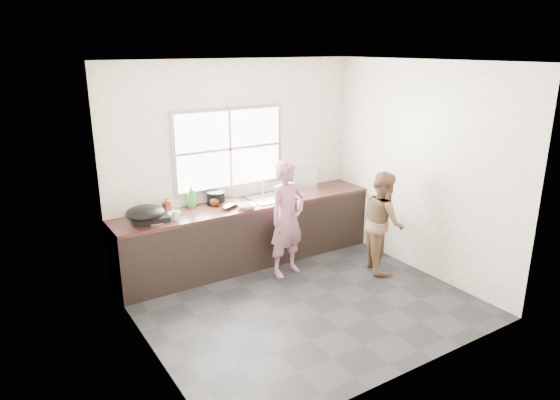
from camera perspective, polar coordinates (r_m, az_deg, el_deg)
floor at (r=5.95m, az=2.60°, el=-11.50°), size 3.60×3.20×0.01m
ceiling at (r=5.22m, az=3.01°, el=15.58°), size 3.60×3.20×0.01m
wall_back at (r=6.76m, az=-5.07°, el=4.32°), size 3.60×0.01×2.70m
wall_left at (r=4.68m, az=-15.64°, el=-2.20°), size 0.01×3.20×2.70m
wall_right at (r=6.61m, az=15.73°, el=3.43°), size 0.01×3.20×2.70m
wall_front at (r=4.29m, az=15.23°, el=-3.93°), size 3.60×0.01×2.70m
cabinet at (r=6.77m, az=-3.63°, el=-3.95°), size 3.60×0.62×0.82m
countertop at (r=6.63m, az=-3.70°, el=-0.49°), size 3.60×0.64×0.04m
sink at (r=6.79m, az=-1.12°, el=0.20°), size 0.55×0.45×0.02m
faucet at (r=6.91m, az=-1.99°, el=1.76°), size 0.02×0.02×0.30m
window_frame at (r=6.66m, az=-5.83°, el=5.87°), size 1.60×0.05×1.10m
window_glazing at (r=6.64m, az=-5.73°, el=5.83°), size 1.50×0.01×1.00m
woman at (r=6.35m, az=0.82°, el=-2.60°), size 0.56×0.42×1.40m
person_side at (r=6.62m, az=11.66°, el=-2.42°), size 0.73×0.80×1.33m
cutting_board at (r=6.61m, az=-5.99°, el=-0.24°), size 0.48×0.48×0.04m
cleaver at (r=6.39m, az=-5.95°, el=-0.63°), size 0.23×0.18×0.01m
bowl_mince at (r=6.38m, az=-3.78°, el=-0.73°), size 0.25×0.25×0.06m
bowl_crabs at (r=6.65m, az=0.41°, el=0.06°), size 0.24×0.24×0.06m
bowl_held at (r=6.80m, az=1.94°, el=0.47°), size 0.23×0.23×0.07m
black_pot at (r=6.58m, az=-7.34°, el=0.21°), size 0.27×0.27×0.17m
plate_food at (r=6.33m, az=-12.26°, el=-1.45°), size 0.24×0.24×0.02m
bottle_green at (r=6.49m, az=-10.13°, el=0.56°), size 0.16×0.16×0.32m
bottle_brown_tall at (r=6.37m, az=-12.84°, el=-0.66°), size 0.10×0.10×0.17m
bottle_brown_short at (r=6.51m, az=-7.45°, el=0.03°), size 0.15×0.15×0.17m
glass_jar at (r=6.09m, az=-11.87°, el=-1.71°), size 0.08×0.08×0.11m
burner at (r=6.18m, az=-14.68°, el=-1.86°), size 0.48×0.48×0.06m
wok at (r=5.97m, az=-15.15°, el=-1.43°), size 0.56×0.56×0.17m
dish_rack at (r=7.26m, az=2.31°, el=2.62°), size 0.52×0.45×0.33m
pot_lid_left at (r=6.08m, az=-14.08°, el=-2.39°), size 0.24×0.24×0.01m
pot_lid_right at (r=6.43m, az=-11.93°, el=-1.18°), size 0.27×0.27×0.01m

